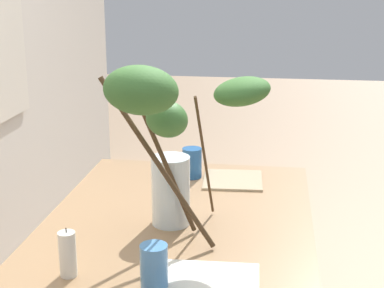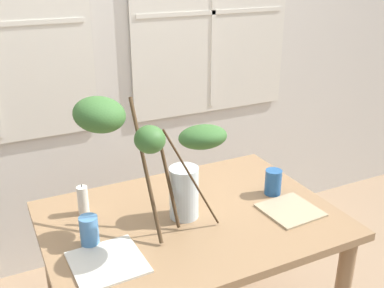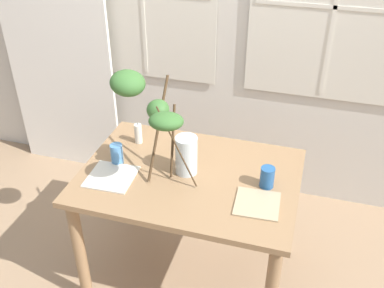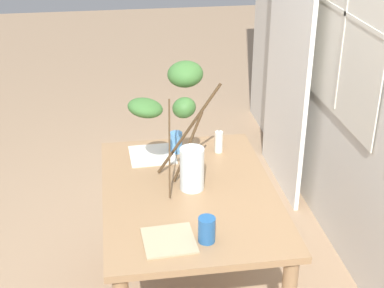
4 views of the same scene
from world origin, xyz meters
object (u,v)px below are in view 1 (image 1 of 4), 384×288
(vase_with_branches, at_px, (175,135))
(drinking_glass_blue_left, at_px, (154,267))
(dining_table, at_px, (178,256))
(plate_square_right, at_px, (233,180))
(drinking_glass_blue_right, at_px, (192,163))
(pillar_candle, at_px, (68,254))
(plate_square_left, at_px, (210,286))

(vase_with_branches, xyz_separation_m, drinking_glass_blue_left, (-0.26, 0.01, -0.26))
(dining_table, distance_m, vase_with_branches, 0.47)
(plate_square_right, bearing_deg, vase_with_branches, 167.21)
(vase_with_branches, distance_m, drinking_glass_blue_right, 0.62)
(plate_square_right, distance_m, pillar_candle, 0.85)
(vase_with_branches, relative_size, plate_square_right, 2.56)
(drinking_glass_blue_left, xyz_separation_m, plate_square_left, (0.02, -0.13, -0.05))
(drinking_glass_blue_right, bearing_deg, drinking_glass_blue_left, -178.26)
(drinking_glass_blue_left, bearing_deg, dining_table, 1.52)
(dining_table, xyz_separation_m, plate_square_right, (0.39, -0.14, 0.12))
(drinking_glass_blue_right, relative_size, plate_square_left, 0.47)
(vase_with_branches, height_order, plate_square_left, vase_with_branches)
(dining_table, distance_m, pillar_candle, 0.47)
(dining_table, bearing_deg, pillar_candle, 150.15)
(drinking_glass_blue_left, bearing_deg, plate_square_right, -9.29)
(vase_with_branches, relative_size, pillar_candle, 4.20)
(dining_table, distance_m, drinking_glass_blue_right, 0.44)
(plate_square_left, bearing_deg, plate_square_right, 0.19)
(drinking_glass_blue_left, relative_size, drinking_glass_blue_right, 1.02)
(plate_square_right, bearing_deg, drinking_glass_blue_left, 170.71)
(pillar_candle, bearing_deg, vase_with_branches, -46.20)
(drinking_glass_blue_left, distance_m, plate_square_right, 0.81)
(dining_table, bearing_deg, vase_with_branches, -172.83)
(dining_table, xyz_separation_m, pillar_candle, (-0.38, 0.22, 0.18))
(plate_square_left, distance_m, plate_square_right, 0.77)
(plate_square_left, height_order, pillar_candle, pillar_candle)
(plate_square_right, bearing_deg, plate_square_left, -179.81)
(drinking_glass_blue_left, distance_m, pillar_candle, 0.23)
(dining_table, height_order, vase_with_branches, vase_with_branches)
(drinking_glass_blue_right, height_order, pillar_candle, pillar_candle)
(drinking_glass_blue_right, xyz_separation_m, plate_square_left, (-0.79, -0.16, -0.05))
(vase_with_branches, xyz_separation_m, drinking_glass_blue_right, (0.56, 0.03, -0.26))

